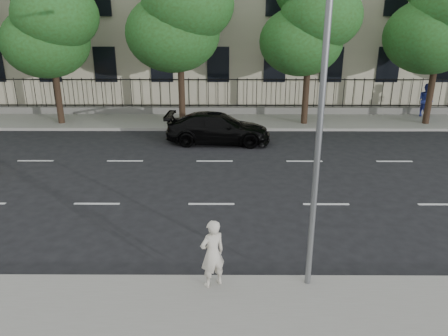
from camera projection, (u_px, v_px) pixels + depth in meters
name	position (u px, v px, depth m)	size (l,w,h in m)	color
ground	(209.00, 240.00, 12.86)	(120.00, 120.00, 0.00)	black
near_sidewalk	(201.00, 333.00, 9.08)	(60.00, 4.00, 0.15)	gray
far_sidewalk	(218.00, 121.00, 25.96)	(60.00, 4.00, 0.15)	gray
lane_markings	(213.00, 180.00, 17.31)	(49.60, 4.62, 0.01)	silver
iron_fence	(218.00, 105.00, 27.35)	(30.00, 0.50, 2.20)	slate
street_light	(318.00, 72.00, 9.40)	(0.25, 3.32, 8.05)	slate
tree_b	(50.00, 19.00, 23.39)	(5.53, 5.12, 8.97)	#382619
tree_c	(180.00, 8.00, 23.16)	(5.89, 5.50, 9.80)	#382619
tree_d	(311.00, 19.00, 23.33)	(5.34, 4.94, 8.84)	#382619
tree_e	(443.00, 12.00, 23.17)	(5.71, 5.31, 9.46)	#382619
black_sedan	(218.00, 128.00, 21.82)	(2.11, 5.19, 1.51)	black
woman_near	(212.00, 254.00, 10.25)	(0.63, 0.41, 1.73)	beige
pedestrian_far	(426.00, 100.00, 26.38)	(0.97, 0.76, 2.00)	#2B389B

